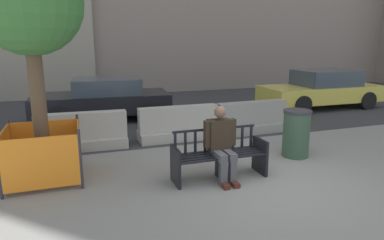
{
  "coord_description": "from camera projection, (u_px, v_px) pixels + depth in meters",
  "views": [
    {
      "loc": [
        -3.1,
        -4.74,
        2.41
      ],
      "look_at": [
        -0.74,
        2.06,
        0.75
      ],
      "focal_mm": 32.0,
      "sensor_mm": 36.0,
      "label": 1
    }
  ],
  "objects": [
    {
      "name": "ground_plane",
      "position": [
        272.0,
        184.0,
        5.9
      ],
      "size": [
        200.0,
        200.0,
        0.0
      ],
      "primitive_type": "plane",
      "color": "gray"
    },
    {
      "name": "street_asphalt",
      "position": [
        156.0,
        102.0,
        13.91
      ],
      "size": [
        120.0,
        12.0,
        0.01
      ],
      "primitive_type": "cube",
      "color": "#333335",
      "rests_on": "ground"
    },
    {
      "name": "street_bench",
      "position": [
        219.0,
        157.0,
        6.11
      ],
      "size": [
        1.69,
        0.53,
        0.88
      ],
      "color": "black",
      "rests_on": "ground"
    },
    {
      "name": "seated_person",
      "position": [
        221.0,
        142.0,
        5.99
      ],
      "size": [
        0.58,
        0.72,
        1.31
      ],
      "color": "#2D2319",
      "rests_on": "ground"
    },
    {
      "name": "jersey_barrier_centre",
      "position": [
        179.0,
        126.0,
        8.56
      ],
      "size": [
        2.0,
        0.69,
        0.84
      ],
      "color": "#ADA89E",
      "rests_on": "ground"
    },
    {
      "name": "jersey_barrier_left",
      "position": [
        82.0,
        134.0,
        7.81
      ],
      "size": [
        2.03,
        0.77,
        0.84
      ],
      "color": "#ADA89E",
      "rests_on": "ground"
    },
    {
      "name": "jersey_barrier_right",
      "position": [
        252.0,
        120.0,
        9.22
      ],
      "size": [
        2.03,
        0.77,
        0.84
      ],
      "color": "gray",
      "rests_on": "ground"
    },
    {
      "name": "street_tree",
      "position": [
        28.0,
        5.0,
        5.43
      ],
      "size": [
        1.71,
        1.71,
        3.89
      ],
      "color": "brown",
      "rests_on": "ground"
    },
    {
      "name": "construction_fence",
      "position": [
        44.0,
        152.0,
        5.98
      ],
      "size": [
        1.25,
        1.25,
        1.03
      ],
      "color": "#2D2D33",
      "rests_on": "ground"
    },
    {
      "name": "car_taxi_near",
      "position": [
        322.0,
        89.0,
        12.61
      ],
      "size": [
        4.49,
        1.92,
        1.38
      ],
      "color": "#DBC64C",
      "rests_on": "ground"
    },
    {
      "name": "car_sedan_mid",
      "position": [
        103.0,
        99.0,
        10.69
      ],
      "size": [
        4.2,
        2.09,
        1.29
      ],
      "color": "black",
      "rests_on": "ground"
    },
    {
      "name": "trash_bin",
      "position": [
        296.0,
        133.0,
        7.25
      ],
      "size": [
        0.58,
        0.58,
        1.01
      ],
      "color": "#334C38",
      "rests_on": "ground"
    }
  ]
}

